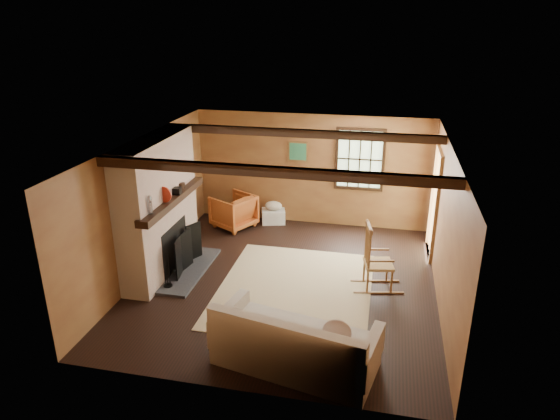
% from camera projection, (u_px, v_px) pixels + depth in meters
% --- Properties ---
extents(ground, '(5.50, 5.50, 0.00)m').
position_uv_depth(ground, '(286.00, 282.00, 8.58)').
color(ground, black).
rests_on(ground, ground).
extents(room_envelope, '(5.02, 5.52, 2.44)m').
position_uv_depth(room_envelope, '(302.00, 188.00, 8.18)').
color(room_envelope, '#966435').
rests_on(room_envelope, ground).
extents(fireplace, '(1.02, 2.30, 2.40)m').
position_uv_depth(fireplace, '(160.00, 212.00, 8.62)').
color(fireplace, '#945639').
rests_on(fireplace, ground).
extents(rug, '(2.50, 3.00, 0.01)m').
position_uv_depth(rug, '(295.00, 288.00, 8.36)').
color(rug, tan).
rests_on(rug, ground).
extents(rocking_chair, '(0.90, 0.59, 1.15)m').
position_uv_depth(rocking_chair, '(376.00, 262.00, 8.22)').
color(rocking_chair, tan).
rests_on(rocking_chair, ground).
extents(sofa, '(2.24, 1.34, 0.85)m').
position_uv_depth(sofa, '(294.00, 347.00, 6.39)').
color(sofa, beige).
rests_on(sofa, ground).
extents(firewood_pile, '(0.60, 0.11, 0.22)m').
position_uv_depth(firewood_pile, '(226.00, 213.00, 11.29)').
color(firewood_pile, brown).
rests_on(firewood_pile, ground).
extents(laundry_basket, '(0.58, 0.50, 0.30)m').
position_uv_depth(laundry_basket, '(273.00, 216.00, 11.01)').
color(laundry_basket, white).
rests_on(laundry_basket, ground).
extents(basket_pillow, '(0.43, 0.37, 0.19)m').
position_uv_depth(basket_pillow, '(273.00, 206.00, 10.92)').
color(basket_pillow, beige).
rests_on(basket_pillow, laundry_basket).
extents(armchair, '(1.07, 1.07, 0.73)m').
position_uv_depth(armchair, '(234.00, 211.00, 10.71)').
color(armchair, '#BF6026').
rests_on(armchair, ground).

